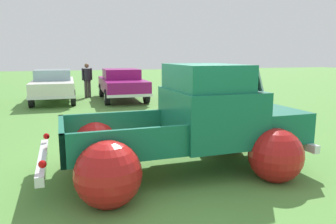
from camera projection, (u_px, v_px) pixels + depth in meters
ground_plane at (176, 171)px, 5.82m from camera, size 80.00×80.00×0.00m
vintage_pickup_truck at (196, 129)px, 5.81m from camera, size 4.68×2.87×1.96m
show_car_0 at (53, 84)px, 14.26m from camera, size 1.82×4.18×1.43m
show_car_1 at (122, 83)px, 14.93m from camera, size 1.93×4.41×1.43m
spectator_0 at (87, 78)px, 15.69m from camera, size 0.53×0.44×1.67m
lane_cone_0 at (166, 126)px, 8.06m from camera, size 0.36×0.36×0.63m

